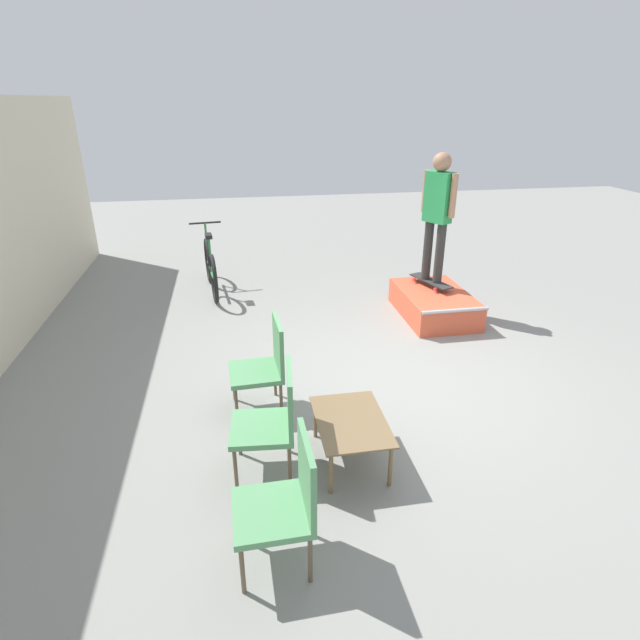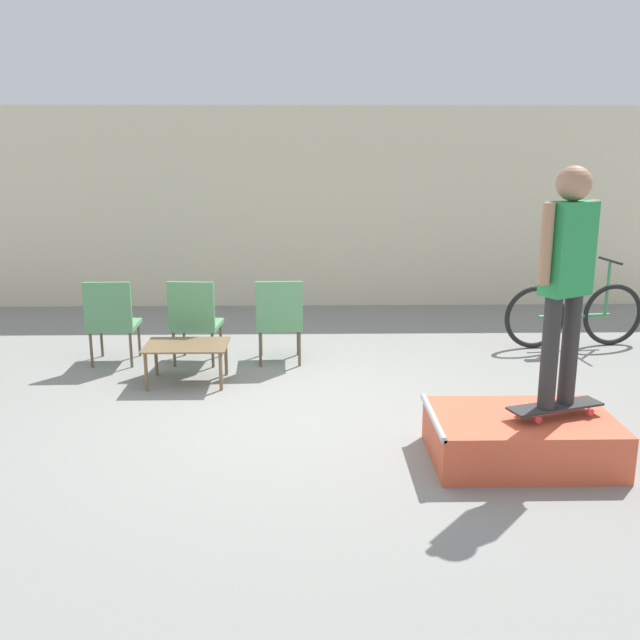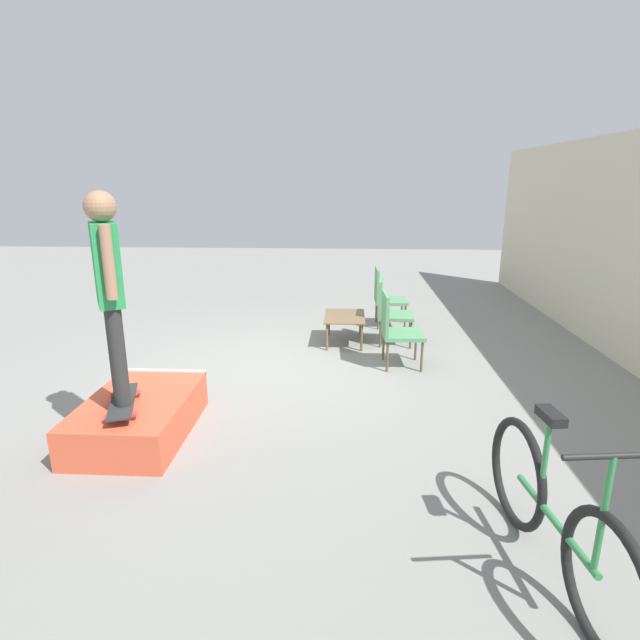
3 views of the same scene
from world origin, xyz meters
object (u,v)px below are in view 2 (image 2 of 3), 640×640
at_px(coffee_table, 187,349).
at_px(bicycle, 574,314).
at_px(skate_ramp_box, 521,438).
at_px(patio_chair_right, 279,318).
at_px(patio_chair_left, 112,319).
at_px(skateboard_on_ramp, 555,407).
at_px(person_skater, 567,267).
at_px(patio_chair_center, 195,318).

distance_m(coffee_table, bicycle, 4.74).
xyz_separation_m(skate_ramp_box, patio_chair_right, (-1.99, 2.62, 0.35)).
relative_size(patio_chair_left, bicycle, 0.55).
bearing_deg(patio_chair_right, bicycle, -172.71).
height_order(skateboard_on_ramp, person_skater, person_skater).
height_order(patio_chair_right, bicycle, bicycle).
relative_size(skate_ramp_box, patio_chair_left, 1.47).
relative_size(patio_chair_right, bicycle, 0.55).
height_order(skateboard_on_ramp, bicycle, bicycle).
bearing_deg(coffee_table, skateboard_on_ramp, -31.80).
bearing_deg(skate_ramp_box, skateboard_on_ramp, -5.26).
bearing_deg(bicycle, patio_chair_center, -178.75).
relative_size(skate_ramp_box, skateboard_on_ramp, 1.80).
height_order(skateboard_on_ramp, patio_chair_right, patio_chair_right).
bearing_deg(bicycle, patio_chair_right, -176.70).
bearing_deg(skate_ramp_box, bicycle, 63.59).
distance_m(person_skater, bicycle, 3.73).
height_order(person_skater, coffee_table, person_skater).
bearing_deg(bicycle, coffee_table, -170.74).
relative_size(coffee_table, patio_chair_left, 0.87).
relative_size(skate_ramp_box, person_skater, 0.79).
xyz_separation_m(patio_chair_right, bicycle, (3.61, 0.63, -0.13)).
bearing_deg(bicycle, skate_ramp_box, -123.02).
bearing_deg(skate_ramp_box, patio_chair_center, 138.41).
xyz_separation_m(person_skater, coffee_table, (-3.19, 1.98, -1.19)).
relative_size(patio_chair_left, patio_chair_right, 1.00).
bearing_deg(patio_chair_center, skate_ramp_box, 143.68).
distance_m(patio_chair_left, bicycle, 5.53).
height_order(coffee_table, patio_chair_left, patio_chair_left).
height_order(skate_ramp_box, person_skater, person_skater).
bearing_deg(patio_chair_right, skateboard_on_ramp, 127.68).
bearing_deg(patio_chair_right, patio_chair_left, -2.62).
bearing_deg(patio_chair_left, patio_chair_right, 178.97).
bearing_deg(patio_chair_center, skateboard_on_ramp, 145.70).
bearing_deg(bicycle, person_skater, -119.30).
xyz_separation_m(person_skater, patio_chair_left, (-4.13, 2.64, -1.02)).
bearing_deg(patio_chair_center, patio_chair_right, -174.75).
distance_m(patio_chair_center, patio_chair_right, 0.96).
bearing_deg(coffee_table, bicycle, 15.88).
height_order(person_skater, patio_chair_right, person_skater).
relative_size(skateboard_on_ramp, patio_chair_right, 0.82).
distance_m(skate_ramp_box, patio_chair_right, 3.31).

